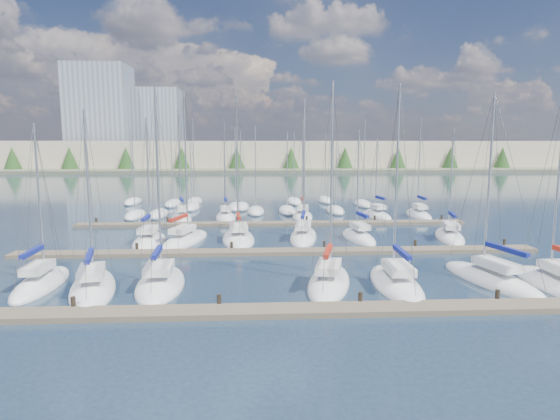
{
  "coord_description": "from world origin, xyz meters",
  "views": [
    {
      "loc": [
        -1.92,
        -22.41,
        9.21
      ],
      "look_at": [
        0.0,
        14.0,
        4.0
      ],
      "focal_mm": 30.0,
      "sensor_mm": 36.0,
      "label": 1
    }
  ],
  "objects_px": {
    "sailboat_d": "(329,282)",
    "sailboat_n": "(182,217)",
    "sailboat_l": "(359,237)",
    "sailboat_o": "(226,217)",
    "sailboat_i": "(185,241)",
    "sailboat_g": "(557,284)",
    "sailboat_r": "(419,215)",
    "sailboat_p": "(302,216)",
    "sailboat_a": "(41,284)",
    "sailboat_j": "(238,238)",
    "sailboat_k": "(303,236)",
    "sailboat_c": "(161,284)",
    "sailboat_b": "(93,288)",
    "sailboat_q": "(377,215)",
    "sailboat_m": "(449,237)",
    "sailboat_f": "(491,280)",
    "sailboat_e": "(396,284)",
    "sailboat_h": "(149,241)"
  },
  "relations": [
    {
      "from": "sailboat_d",
      "to": "sailboat_n",
      "type": "bearing_deg",
      "value": 130.59
    },
    {
      "from": "sailboat_a",
      "to": "sailboat_j",
      "type": "xyz_separation_m",
      "value": [
        12.3,
        13.93,
        -0.0
      ]
    },
    {
      "from": "sailboat_l",
      "to": "sailboat_o",
      "type": "bearing_deg",
      "value": 129.85
    },
    {
      "from": "sailboat_o",
      "to": "sailboat_d",
      "type": "relative_size",
      "value": 0.91
    },
    {
      "from": "sailboat_c",
      "to": "sailboat_j",
      "type": "bearing_deg",
      "value": 68.96
    },
    {
      "from": "sailboat_d",
      "to": "sailboat_n",
      "type": "xyz_separation_m",
      "value": [
        -13.84,
        27.7,
        0.01
      ]
    },
    {
      "from": "sailboat_o",
      "to": "sailboat_c",
      "type": "relative_size",
      "value": 0.94
    },
    {
      "from": "sailboat_r",
      "to": "sailboat_h",
      "type": "xyz_separation_m",
      "value": [
        -30.63,
        -14.47,
        -0.01
      ]
    },
    {
      "from": "sailboat_f",
      "to": "sailboat_d",
      "type": "bearing_deg",
      "value": 167.36
    },
    {
      "from": "sailboat_j",
      "to": "sailboat_f",
      "type": "bearing_deg",
      "value": -43.99
    },
    {
      "from": "sailboat_k",
      "to": "sailboat_n",
      "type": "distance_m",
      "value": 18.47
    },
    {
      "from": "sailboat_f",
      "to": "sailboat_l",
      "type": "distance_m",
      "value": 15.67
    },
    {
      "from": "sailboat_q",
      "to": "sailboat_j",
      "type": "relative_size",
      "value": 0.73
    },
    {
      "from": "sailboat_o",
      "to": "sailboat_r",
      "type": "height_order",
      "value": "sailboat_r"
    },
    {
      "from": "sailboat_i",
      "to": "sailboat_j",
      "type": "height_order",
      "value": "sailboat_i"
    },
    {
      "from": "sailboat_l",
      "to": "sailboat_j",
      "type": "height_order",
      "value": "sailboat_j"
    },
    {
      "from": "sailboat_a",
      "to": "sailboat_q",
      "type": "bearing_deg",
      "value": 40.96
    },
    {
      "from": "sailboat_b",
      "to": "sailboat_q",
      "type": "height_order",
      "value": "sailboat_b"
    },
    {
      "from": "sailboat_f",
      "to": "sailboat_r",
      "type": "relative_size",
      "value": 1.01
    },
    {
      "from": "sailboat_o",
      "to": "sailboat_a",
      "type": "distance_m",
      "value": 28.8
    },
    {
      "from": "sailboat_m",
      "to": "sailboat_a",
      "type": "bearing_deg",
      "value": -143.65
    },
    {
      "from": "sailboat_d",
      "to": "sailboat_r",
      "type": "xyz_separation_m",
      "value": [
        15.95,
        28.26,
        0.01
      ]
    },
    {
      "from": "sailboat_k",
      "to": "sailboat_i",
      "type": "height_order",
      "value": "sailboat_i"
    },
    {
      "from": "sailboat_q",
      "to": "sailboat_m",
      "type": "bearing_deg",
      "value": -82.95
    },
    {
      "from": "sailboat_f",
      "to": "sailboat_i",
      "type": "bearing_deg",
      "value": 135.43
    },
    {
      "from": "sailboat_k",
      "to": "sailboat_c",
      "type": "xyz_separation_m",
      "value": [
        -10.86,
        -15.09,
        -0.01
      ]
    },
    {
      "from": "sailboat_b",
      "to": "sailboat_d",
      "type": "relative_size",
      "value": 0.87
    },
    {
      "from": "sailboat_f",
      "to": "sailboat_i",
      "type": "distance_m",
      "value": 26.3
    },
    {
      "from": "sailboat_a",
      "to": "sailboat_c",
      "type": "bearing_deg",
      "value": -5.59
    },
    {
      "from": "sailboat_q",
      "to": "sailboat_e",
      "type": "bearing_deg",
      "value": -109.82
    },
    {
      "from": "sailboat_i",
      "to": "sailboat_p",
      "type": "xyz_separation_m",
      "value": [
        12.49,
        14.13,
        -0.0
      ]
    },
    {
      "from": "sailboat_k",
      "to": "sailboat_f",
      "type": "height_order",
      "value": "sailboat_k"
    },
    {
      "from": "sailboat_d",
      "to": "sailboat_l",
      "type": "bearing_deg",
      "value": 84.46
    },
    {
      "from": "sailboat_n",
      "to": "sailboat_c",
      "type": "bearing_deg",
      "value": -96.67
    },
    {
      "from": "sailboat_l",
      "to": "sailboat_q",
      "type": "distance_m",
      "value": 14.64
    },
    {
      "from": "sailboat_g",
      "to": "sailboat_a",
      "type": "height_order",
      "value": "sailboat_g"
    },
    {
      "from": "sailboat_d",
      "to": "sailboat_r",
      "type": "distance_m",
      "value": 32.45
    },
    {
      "from": "sailboat_j",
      "to": "sailboat_p",
      "type": "distance_m",
      "value": 15.33
    },
    {
      "from": "sailboat_b",
      "to": "sailboat_n",
      "type": "bearing_deg",
      "value": 73.14
    },
    {
      "from": "sailboat_b",
      "to": "sailboat_f",
      "type": "bearing_deg",
      "value": -13.44
    },
    {
      "from": "sailboat_b",
      "to": "sailboat_q",
      "type": "bearing_deg",
      "value": 33.79
    },
    {
      "from": "sailboat_o",
      "to": "sailboat_p",
      "type": "distance_m",
      "value": 9.54
    },
    {
      "from": "sailboat_l",
      "to": "sailboat_i",
      "type": "height_order",
      "value": "sailboat_i"
    },
    {
      "from": "sailboat_k",
      "to": "sailboat_h",
      "type": "height_order",
      "value": "sailboat_k"
    },
    {
      "from": "sailboat_a",
      "to": "sailboat_i",
      "type": "distance_m",
      "value": 15.07
    },
    {
      "from": "sailboat_o",
      "to": "sailboat_e",
      "type": "xyz_separation_m",
      "value": [
        12.77,
        -28.11,
        -0.01
      ]
    },
    {
      "from": "sailboat_o",
      "to": "sailboat_k",
      "type": "xyz_separation_m",
      "value": [
        8.36,
        -12.27,
        -0.01
      ]
    },
    {
      "from": "sailboat_k",
      "to": "sailboat_q",
      "type": "relative_size",
      "value": 1.36
    },
    {
      "from": "sailboat_o",
      "to": "sailboat_g",
      "type": "distance_m",
      "value": 36.93
    },
    {
      "from": "sailboat_m",
      "to": "sailboat_d",
      "type": "distance_m",
      "value": 20.23
    }
  ]
}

